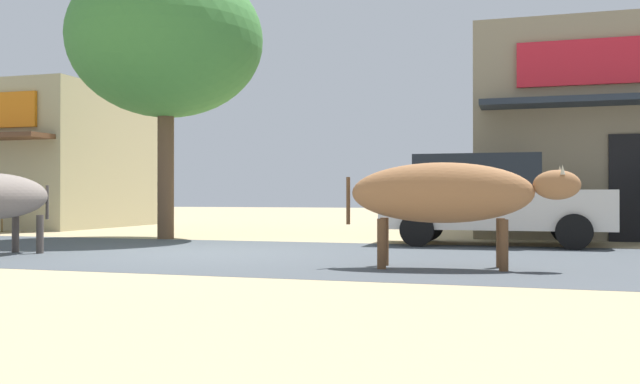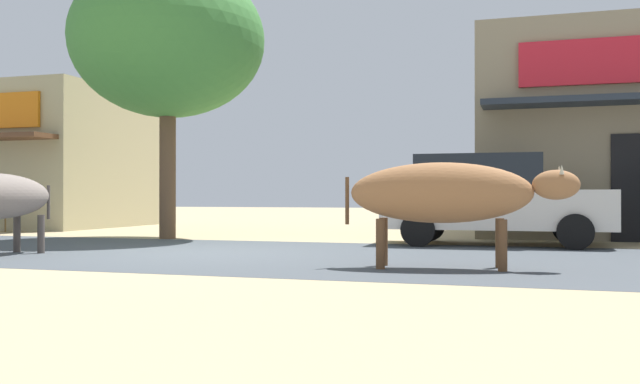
% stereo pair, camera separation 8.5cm
% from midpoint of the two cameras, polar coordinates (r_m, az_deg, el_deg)
% --- Properties ---
extents(ground, '(80.00, 80.00, 0.00)m').
position_cam_midpoint_polar(ground, '(11.12, -9.65, -4.94)').
color(ground, tan).
extents(asphalt_road, '(72.00, 5.70, 0.00)m').
position_cam_midpoint_polar(asphalt_road, '(11.12, -9.65, -4.93)').
color(asphalt_road, '#41474D').
rests_on(asphalt_road, ground).
extents(storefront_left_cafe, '(6.78, 6.22, 3.95)m').
position_cam_midpoint_polar(storefront_left_cafe, '(22.62, -22.98, 2.46)').
color(storefront_left_cafe, tan).
rests_on(storefront_left_cafe, ground).
extents(roadside_tree, '(4.05, 4.05, 5.78)m').
position_cam_midpoint_polar(roadside_tree, '(15.17, -12.24, 12.04)').
color(roadside_tree, brown).
rests_on(roadside_tree, ground).
extents(parked_hatchback_car, '(4.04, 1.86, 1.64)m').
position_cam_midpoint_polar(parked_hatchback_car, '(13.03, 14.01, -0.55)').
color(parked_hatchback_car, silver).
rests_on(parked_hatchback_car, ground).
extents(cow_far_dark, '(2.83, 0.88, 1.31)m').
position_cam_midpoint_polar(cow_far_dark, '(8.70, 10.61, -0.14)').
color(cow_far_dark, '#99663F').
rests_on(cow_far_dark, ground).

